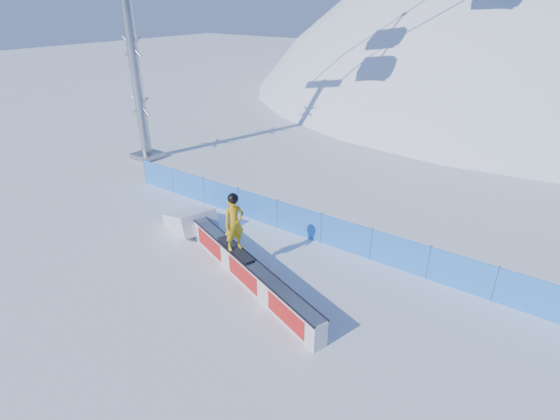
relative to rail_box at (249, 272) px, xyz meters
The scene contains 6 objects.
ground 1.84m from the rail_box, 31.33° to the right, with size 160.00×160.00×0.00m, color white.
snow_hill 45.04m from the rail_box, 87.87° to the left, with size 64.00×64.00×64.00m.
safety_fence 3.89m from the rail_box, 66.86° to the left, with size 22.05×0.05×1.30m.
rail_box is the anchor object (origin of this frame).
snow_ramp 4.51m from the rail_box, 160.33° to the left, with size 2.16×1.44×0.81m, color white, non-canonical shape.
snowboarder 1.64m from the rail_box, 160.33° to the left, with size 1.92×0.97×2.00m.
Camera 1 is at (6.03, -7.90, 8.27)m, focal length 28.00 mm.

